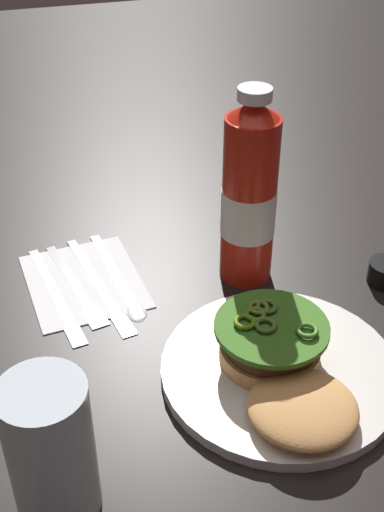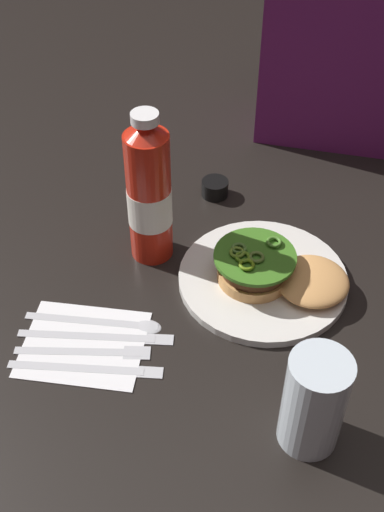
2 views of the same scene
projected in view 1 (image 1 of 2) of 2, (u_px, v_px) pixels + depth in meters
name	position (u px, v px, depth m)	size (l,w,h in m)	color
ground_plane	(224.00, 386.00, 0.69)	(3.00, 3.00, 0.00)	black
dinner_plate	(279.00, 368.00, 0.71)	(0.25, 0.25, 0.01)	silver
burger_sandwich	(282.00, 364.00, 0.68)	(0.20, 0.12, 0.05)	tan
ketchup_bottle	(249.00, 197.00, 0.79)	(0.07, 0.07, 0.25)	red
water_glass	(51.00, 450.00, 0.54)	(0.07, 0.07, 0.14)	silver
napkin	(84.00, 281.00, 0.84)	(0.16, 0.14, 0.00)	white
steak_knife	(58.00, 298.00, 0.81)	(0.20, 0.05, 0.00)	silver
fork_utensil	(78.00, 289.00, 0.82)	(0.18, 0.05, 0.00)	silver
butter_knife	(102.00, 288.00, 0.82)	(0.21, 0.05, 0.00)	silver
spoon_utensil	(122.00, 285.00, 0.83)	(0.19, 0.04, 0.00)	silver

